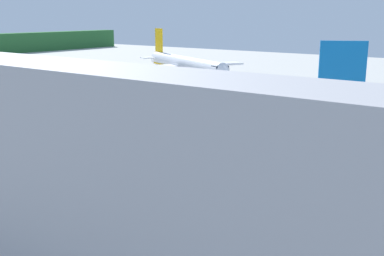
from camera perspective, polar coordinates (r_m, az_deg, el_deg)
The scene contains 9 objects.
ground at distance 72.28m, azimuth -12.30°, elevation 1.80°, with size 240.00×320.00×0.20m, color #A8A8A3.
airliner_foreground at distance 48.82m, azimuth -1.55°, elevation 0.67°, with size 32.46×38.38×11.90m.
airliner_mid_apron at distance 109.94m, azimuth -0.92°, elevation 7.76°, with size 29.97×35.52×10.85m.
service_truck_fuel at distance 56.13m, azimuth 19.70°, elevation -0.51°, with size 6.09×3.87×2.40m.
service_truck_baggage at distance 47.87m, azimuth 17.93°, elevation -3.01°, with size 4.26×6.80×2.67m.
cargo_container_near at distance 36.63m, azimuth 9.02°, elevation -8.03°, with size 2.24×2.24×1.94m.
crew_marshaller at distance 45.20m, azimuth -19.88°, elevation -4.39°, with size 0.58×0.40×1.67m.
crew_loader_left at distance 40.14m, azimuth 17.23°, elevation -6.50°, with size 0.50×0.47×1.60m.
apron_guide_line at distance 50.17m, azimuth 5.17°, elevation -3.02°, with size 0.30×60.00×0.01m, color yellow.
Camera 1 is at (-46.28, -5.61, 14.33)m, focal length 43.97 mm.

